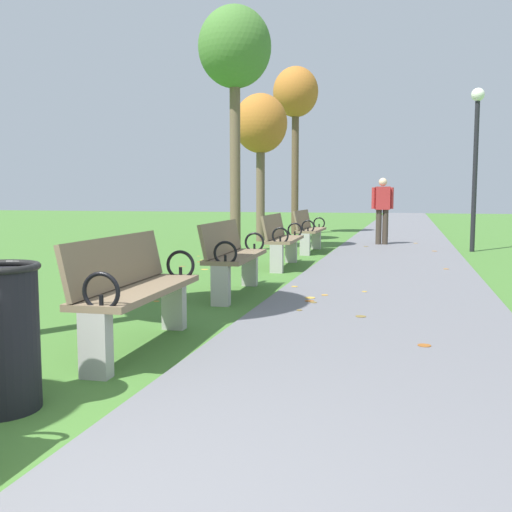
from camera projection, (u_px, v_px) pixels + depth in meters
paved_walkway at (400, 233)px, 18.85m from camera, size 2.63×44.00×0.02m
park_bench_2 at (134, 289)px, 4.61m from camera, size 0.53×1.62×0.90m
park_bench_3 at (232, 255)px, 7.17m from camera, size 0.55×1.62×0.90m
park_bench_4 at (281, 239)px, 9.92m from camera, size 0.53×1.62×0.90m
park_bench_5 at (309, 230)px, 12.60m from camera, size 0.47×1.60×0.90m
tree_3 at (235, 52)px, 12.33m from camera, size 1.54×1.54×5.17m
tree_4 at (261, 126)px, 15.32m from camera, size 1.40×1.40×3.86m
tree_5 at (296, 97)px, 18.11m from camera, size 1.40×1.40×5.17m
pedestrian_walking at (382, 207)px, 14.31m from camera, size 0.52×0.27×1.62m
lamp_post at (476, 144)px, 12.50m from camera, size 0.28×0.28×3.48m
scattered_leaves at (295, 276)px, 8.73m from camera, size 4.83×15.68×0.02m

